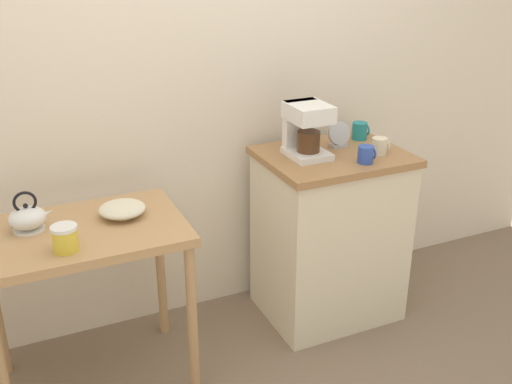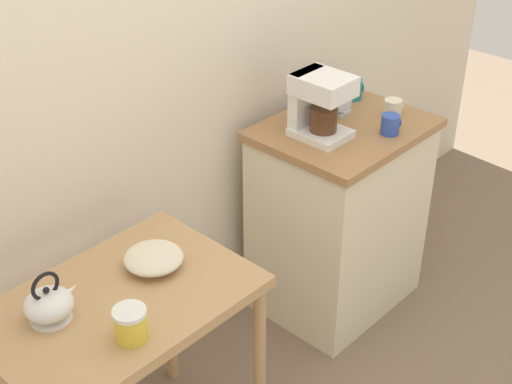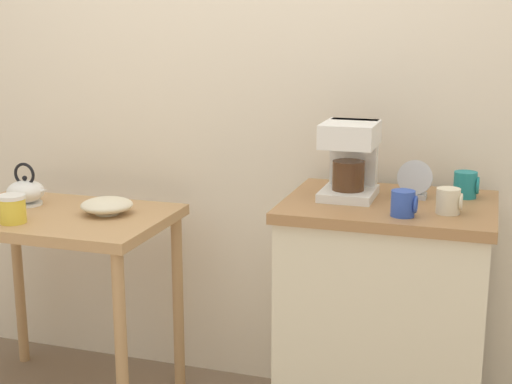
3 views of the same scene
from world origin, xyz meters
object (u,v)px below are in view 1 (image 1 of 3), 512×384
at_px(mug_small_cream, 380,146).
at_px(table_clock, 339,136).
at_px(teakettle, 28,218).
at_px(mug_blue, 366,154).
at_px(canister_enamel, 65,238).
at_px(mug_dark_teal, 360,131).
at_px(bowl_stoneware, 122,209).
at_px(coffee_maker, 306,127).

bearing_deg(mug_small_cream, table_clock, 125.50).
xyz_separation_m(teakettle, mug_blue, (1.50, -0.18, 0.11)).
bearing_deg(mug_blue, mug_small_cream, 30.22).
relative_size(canister_enamel, mug_dark_teal, 1.15).
relative_size(canister_enamel, mug_blue, 1.27).
bearing_deg(table_clock, teakettle, -177.22).
distance_m(bowl_stoneware, teakettle, 0.38).
bearing_deg(teakettle, canister_enamel, -65.49).
distance_m(bowl_stoneware, coffee_maker, 0.95).
height_order(bowl_stoneware, coffee_maker, coffee_maker).
height_order(bowl_stoneware, mug_small_cream, mug_small_cream).
relative_size(mug_small_cream, mug_dark_teal, 0.90).
bearing_deg(coffee_maker, table_clock, 10.92).
distance_m(mug_dark_teal, mug_blue, 0.36).
distance_m(bowl_stoneware, mug_dark_teal, 1.32).
bearing_deg(mug_small_cream, mug_dark_teal, 79.99).
xyz_separation_m(coffee_maker, mug_small_cream, (0.34, -0.13, -0.10)).
bearing_deg(mug_small_cream, teakettle, 176.40).
xyz_separation_m(mug_small_cream, mug_blue, (-0.13, -0.08, 0.00)).
height_order(canister_enamel, mug_blue, mug_blue).
bearing_deg(canister_enamel, table_clock, 12.76).
height_order(mug_small_cream, table_clock, table_clock).
xyz_separation_m(teakettle, table_clock, (1.51, 0.07, 0.13)).
xyz_separation_m(bowl_stoneware, mug_dark_teal, (1.30, 0.16, 0.13)).
xyz_separation_m(teakettle, canister_enamel, (0.11, -0.24, -0.00)).
relative_size(bowl_stoneware, table_clock, 1.51).
height_order(mug_blue, table_clock, table_clock).
height_order(mug_dark_teal, table_clock, table_clock).
bearing_deg(mug_dark_teal, mug_blue, -118.92).
height_order(teakettle, mug_blue, mug_blue).
distance_m(mug_small_cream, mug_blue, 0.15).
distance_m(bowl_stoneware, canister_enamel, 0.34).
distance_m(bowl_stoneware, mug_blue, 1.14).
xyz_separation_m(coffee_maker, mug_blue, (0.21, -0.21, -0.10)).
relative_size(coffee_maker, mug_blue, 3.18).
distance_m(teakettle, table_clock, 1.51).
bearing_deg(mug_small_cream, mug_blue, -149.78).
bearing_deg(table_clock, canister_enamel, -167.24).
height_order(bowl_stoneware, mug_blue, mug_blue).
relative_size(teakettle, table_clock, 1.38).
relative_size(teakettle, mug_small_cream, 2.22).
relative_size(bowl_stoneware, canister_enamel, 1.90).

